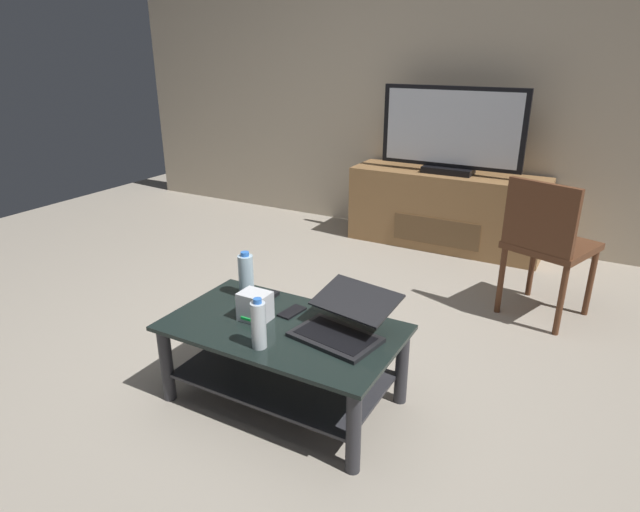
{
  "coord_description": "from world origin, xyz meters",
  "views": [
    {
      "loc": [
        1.32,
        -2.09,
        1.56
      ],
      "look_at": [
        0.06,
        0.18,
        0.54
      ],
      "focal_mm": 30.15,
      "sensor_mm": 36.0,
      "label": 1
    }
  ],
  "objects_px": {
    "television": "(451,132)",
    "water_bottle_near": "(259,325)",
    "tv_remote": "(267,298)",
    "router_box": "(255,306)",
    "media_cabinet": "(445,210)",
    "laptop": "(344,322)",
    "water_bottle_far": "(246,276)",
    "coffee_table": "(283,350)",
    "dining_chair": "(546,241)",
    "cell_phone": "(292,312)"
  },
  "relations": [
    {
      "from": "dining_chair",
      "to": "water_bottle_far",
      "type": "distance_m",
      "value": 1.77
    },
    {
      "from": "router_box",
      "to": "cell_phone",
      "type": "xyz_separation_m",
      "value": [
        0.12,
        0.13,
        -0.06
      ]
    },
    {
      "from": "television",
      "to": "tv_remote",
      "type": "distance_m",
      "value": 2.3
    },
    {
      "from": "television",
      "to": "water_bottle_near",
      "type": "bearing_deg",
      "value": -90.08
    },
    {
      "from": "water_bottle_far",
      "to": "cell_phone",
      "type": "distance_m",
      "value": 0.32
    },
    {
      "from": "router_box",
      "to": "water_bottle_near",
      "type": "xyz_separation_m",
      "value": [
        0.16,
        -0.19,
        0.04
      ]
    },
    {
      "from": "coffee_table",
      "to": "router_box",
      "type": "xyz_separation_m",
      "value": [
        -0.15,
        -0.01,
        0.19
      ]
    },
    {
      "from": "media_cabinet",
      "to": "laptop",
      "type": "xyz_separation_m",
      "value": [
        0.25,
        -2.37,
        0.14
      ]
    },
    {
      "from": "coffee_table",
      "to": "router_box",
      "type": "relative_size",
      "value": 7.72
    },
    {
      "from": "tv_remote",
      "to": "dining_chair",
      "type": "bearing_deg",
      "value": 48.67
    },
    {
      "from": "water_bottle_near",
      "to": "water_bottle_far",
      "type": "height_order",
      "value": "water_bottle_far"
    },
    {
      "from": "coffee_table",
      "to": "television",
      "type": "relative_size",
      "value": 0.95
    },
    {
      "from": "cell_phone",
      "to": "tv_remote",
      "type": "bearing_deg",
      "value": 169.2
    },
    {
      "from": "water_bottle_near",
      "to": "coffee_table",
      "type": "bearing_deg",
      "value": 93.97
    },
    {
      "from": "media_cabinet",
      "to": "coffee_table",
      "type": "bearing_deg",
      "value": -90.4
    },
    {
      "from": "laptop",
      "to": "cell_phone",
      "type": "xyz_separation_m",
      "value": [
        -0.3,
        0.06,
        -0.05
      ]
    },
    {
      "from": "tv_remote",
      "to": "water_bottle_near",
      "type": "bearing_deg",
      "value": -59.95
    },
    {
      "from": "laptop",
      "to": "television",
      "type": "bearing_deg",
      "value": 96.16
    },
    {
      "from": "water_bottle_near",
      "to": "water_bottle_far",
      "type": "bearing_deg",
      "value": 132.15
    },
    {
      "from": "television",
      "to": "coffee_table",
      "type": "bearing_deg",
      "value": -90.41
    },
    {
      "from": "television",
      "to": "cell_phone",
      "type": "xyz_separation_m",
      "value": [
        -0.05,
        -2.29,
        -0.54
      ]
    },
    {
      "from": "dining_chair",
      "to": "coffee_table",
      "type": "bearing_deg",
      "value": -121.73
    },
    {
      "from": "water_bottle_far",
      "to": "tv_remote",
      "type": "bearing_deg",
      "value": 5.1
    },
    {
      "from": "coffee_table",
      "to": "dining_chair",
      "type": "bearing_deg",
      "value": 58.27
    },
    {
      "from": "laptop",
      "to": "cell_phone",
      "type": "bearing_deg",
      "value": 169.25
    },
    {
      "from": "dining_chair",
      "to": "water_bottle_near",
      "type": "bearing_deg",
      "value": -118.2
    },
    {
      "from": "router_box",
      "to": "coffee_table",
      "type": "bearing_deg",
      "value": 2.06
    },
    {
      "from": "tv_remote",
      "to": "television",
      "type": "bearing_deg",
      "value": 84.02
    },
    {
      "from": "dining_chair",
      "to": "tv_remote",
      "type": "bearing_deg",
      "value": -131.17
    },
    {
      "from": "coffee_table",
      "to": "water_bottle_far",
      "type": "relative_size",
      "value": 4.49
    },
    {
      "from": "dining_chair",
      "to": "water_bottle_near",
      "type": "distance_m",
      "value": 1.88
    },
    {
      "from": "coffee_table",
      "to": "media_cabinet",
      "type": "height_order",
      "value": "media_cabinet"
    },
    {
      "from": "media_cabinet",
      "to": "water_bottle_near",
      "type": "xyz_separation_m",
      "value": [
        -0.0,
        -2.64,
        0.19
      ]
    },
    {
      "from": "water_bottle_near",
      "to": "tv_remote",
      "type": "xyz_separation_m",
      "value": [
        -0.22,
        0.38,
        -0.09
      ]
    },
    {
      "from": "laptop",
      "to": "water_bottle_near",
      "type": "height_order",
      "value": "water_bottle_near"
    },
    {
      "from": "water_bottle_near",
      "to": "cell_phone",
      "type": "relative_size",
      "value": 1.59
    },
    {
      "from": "router_box",
      "to": "water_bottle_near",
      "type": "bearing_deg",
      "value": -50.3
    },
    {
      "from": "laptop",
      "to": "router_box",
      "type": "distance_m",
      "value": 0.42
    },
    {
      "from": "coffee_table",
      "to": "television",
      "type": "xyz_separation_m",
      "value": [
        0.02,
        2.42,
        0.67
      ]
    },
    {
      "from": "water_bottle_near",
      "to": "cell_phone",
      "type": "bearing_deg",
      "value": 97.73
    },
    {
      "from": "media_cabinet",
      "to": "television",
      "type": "relative_size",
      "value": 1.39
    },
    {
      "from": "coffee_table",
      "to": "tv_remote",
      "type": "xyz_separation_m",
      "value": [
        -0.21,
        0.19,
        0.14
      ]
    },
    {
      "from": "television",
      "to": "water_bottle_near",
      "type": "height_order",
      "value": "television"
    },
    {
      "from": "tv_remote",
      "to": "media_cabinet",
      "type": "bearing_deg",
      "value": 84.07
    },
    {
      "from": "dining_chair",
      "to": "laptop",
      "type": "height_order",
      "value": "dining_chair"
    },
    {
      "from": "television",
      "to": "media_cabinet",
      "type": "bearing_deg",
      "value": 90.0
    },
    {
      "from": "media_cabinet",
      "to": "television",
      "type": "distance_m",
      "value": 0.63
    },
    {
      "from": "television",
      "to": "tv_remote",
      "type": "bearing_deg",
      "value": -95.82
    },
    {
      "from": "coffee_table",
      "to": "laptop",
      "type": "height_order",
      "value": "laptop"
    },
    {
      "from": "television",
      "to": "router_box",
      "type": "xyz_separation_m",
      "value": [
        -0.16,
        -2.42,
        -0.48
      ]
    }
  ]
}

